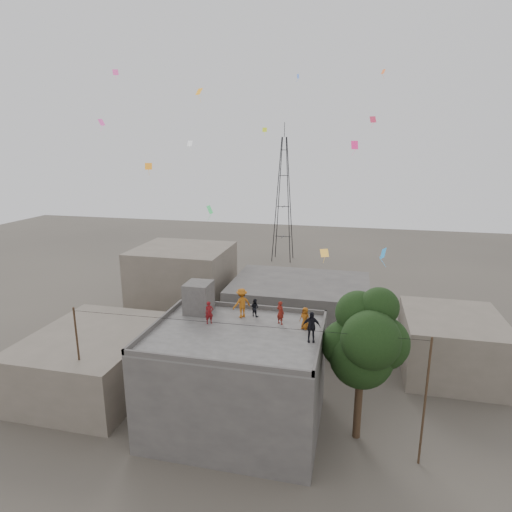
{
  "coord_description": "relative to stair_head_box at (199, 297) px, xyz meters",
  "views": [
    {
      "loc": [
        6.43,
        -22.1,
        16.58
      ],
      "look_at": [
        0.62,
        2.67,
        10.09
      ],
      "focal_mm": 30.0,
      "sensor_mm": 36.0,
      "label": 1
    }
  ],
  "objects": [
    {
      "name": "person_dark_child",
      "position": [
        3.72,
        0.14,
        -0.42
      ],
      "size": [
        0.69,
        0.62,
        1.16
      ],
      "primitive_type": "imported",
      "rotation": [
        0.0,
        0.0,
        2.74
      ],
      "color": "black",
      "rests_on": "main_building"
    },
    {
      "name": "main_building",
      "position": [
        3.2,
        -2.6,
        -4.05
      ],
      "size": [
        10.0,
        8.0,
        6.1
      ],
      "color": "#484643",
      "rests_on": "ground"
    },
    {
      "name": "transmission_tower",
      "position": [
        -0.8,
        37.4,
        1.97
      ],
      "size": [
        2.97,
        2.97,
        20.01
      ],
      "color": "black",
      "rests_on": "ground"
    },
    {
      "name": "ground",
      "position": [
        3.2,
        -2.6,
        -7.1
      ],
      "size": [
        140.0,
        140.0,
        0.0
      ],
      "primitive_type": "plane",
      "color": "#443F37",
      "rests_on": "ground"
    },
    {
      "name": "parapet",
      "position": [
        3.2,
        -2.6,
        -0.85
      ],
      "size": [
        10.0,
        8.0,
        0.3
      ],
      "color": "#484643",
      "rests_on": "main_building"
    },
    {
      "name": "stair_head_box",
      "position": [
        0.0,
        0.0,
        0.0
      ],
      "size": [
        1.6,
        1.8,
        2.0
      ],
      "primitive_type": "cube",
      "color": "#484643",
      "rests_on": "main_building"
    },
    {
      "name": "person_orange_child",
      "position": [
        7.07,
        -1.09,
        -0.33
      ],
      "size": [
        0.77,
        0.65,
        1.34
      ],
      "primitive_type": "imported",
      "rotation": [
        0.0,
        0.0,
        -0.4
      ],
      "color": "#974C11",
      "rests_on": "main_building"
    },
    {
      "name": "person_dark_adult",
      "position": [
        7.6,
        -2.73,
        -0.12
      ],
      "size": [
        1.08,
        0.57,
        1.75
      ],
      "primitive_type": "imported",
      "rotation": [
        0.0,
        0.0,
        0.14
      ],
      "color": "black",
      "rests_on": "main_building"
    },
    {
      "name": "neighbor_north",
      "position": [
        5.2,
        11.4,
        -4.6
      ],
      "size": [
        12.0,
        9.0,
        5.0
      ],
      "primitive_type": "cube",
      "color": "#484643",
      "rests_on": "ground"
    },
    {
      "name": "tree",
      "position": [
        10.57,
        -2.0,
        -1.0
      ],
      "size": [
        4.9,
        4.6,
        9.1
      ],
      "color": "black",
      "rests_on": "ground"
    },
    {
      "name": "person_orange_adult",
      "position": [
        2.96,
        -0.21,
        -0.05
      ],
      "size": [
        1.37,
        1.36,
        1.9
      ],
      "primitive_type": "imported",
      "rotation": [
        0.0,
        0.0,
        -2.37
      ],
      "color": "#AB5A13",
      "rests_on": "main_building"
    },
    {
      "name": "person_red_adult",
      "position": [
        5.52,
        -0.72,
        -0.27
      ],
      "size": [
        0.64,
        0.58,
        1.46
      ],
      "primitive_type": "imported",
      "rotation": [
        0.0,
        0.0,
        2.59
      ],
      "color": "maroon",
      "rests_on": "main_building"
    },
    {
      "name": "person_red_child",
      "position": [
        1.28,
        -1.63,
        -0.3
      ],
      "size": [
        0.61,
        0.57,
        1.4
      ],
      "primitive_type": "imported",
      "rotation": [
        0.0,
        0.0,
        0.63
      ],
      "color": "maroon",
      "rests_on": "main_building"
    },
    {
      "name": "kites",
      "position": [
        3.7,
        4.01,
        9.1
      ],
      "size": [
        18.32,
        17.12,
        12.55
      ],
      "color": "orange",
      "rests_on": "ground"
    },
    {
      "name": "neighbor_west",
      "position": [
        -7.8,
        -0.6,
        -5.1
      ],
      "size": [
        8.0,
        10.0,
        4.0
      ],
      "primitive_type": "cube",
      "color": "#675E51",
      "rests_on": "ground"
    },
    {
      "name": "utility_line",
      "position": [
        3.7,
        -3.85,
        -3.27
      ],
      "size": [
        20.12,
        0.62,
        7.4
      ],
      "color": "black",
      "rests_on": "ground"
    },
    {
      "name": "neighbor_east",
      "position": [
        17.2,
        7.4,
        -4.9
      ],
      "size": [
        7.0,
        8.0,
        4.4
      ],
      "primitive_type": "cube",
      "color": "#675E51",
      "rests_on": "ground"
    },
    {
      "name": "neighbor_northwest",
      "position": [
        -6.8,
        13.4,
        -3.6
      ],
      "size": [
        9.0,
        8.0,
        7.0
      ],
      "primitive_type": "cube",
      "color": "#675E51",
      "rests_on": "ground"
    }
  ]
}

